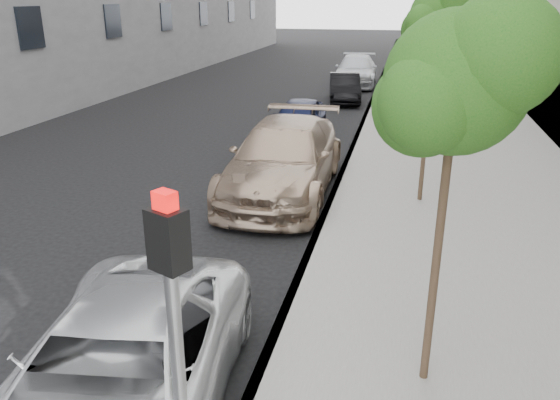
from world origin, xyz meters
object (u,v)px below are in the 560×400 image
(tree_mid, at_px, (438,16))
(tree_far, at_px, (430,14))
(suv, at_px, (284,158))
(sedan_rear, at_px, (356,71))
(minivan, at_px, (119,376))
(sedan_blue, at_px, (298,119))
(tree_near, at_px, (459,83))
(signal_pole, at_px, (177,359))
(sedan_black, at_px, (345,88))

(tree_mid, bearing_deg, tree_far, 90.00)
(suv, height_order, sedan_rear, suv)
(tree_mid, distance_m, sedan_rear, 18.79)
(suv, bearing_deg, sedan_rear, 89.11)
(minivan, height_order, suv, suv)
(tree_far, relative_size, sedan_blue, 1.22)
(tree_near, bearing_deg, sedan_blue, 108.36)
(signal_pole, height_order, sedan_blue, signal_pole)
(tree_near, height_order, sedan_blue, tree_near)
(sedan_blue, bearing_deg, suv, -82.72)
(tree_near, bearing_deg, tree_mid, 90.00)
(tree_far, bearing_deg, minivan, -102.93)
(sedan_black, bearing_deg, sedan_rear, 81.18)
(minivan, bearing_deg, sedan_black, 82.09)
(tree_near, relative_size, tree_mid, 0.93)
(sedan_black, bearing_deg, tree_near, -89.12)
(tree_near, distance_m, suv, 8.04)
(tree_near, distance_m, sedan_blue, 13.24)
(tree_far, distance_m, sedan_rear, 12.58)
(sedan_black, bearing_deg, sedan_blue, -104.55)
(sedan_blue, bearing_deg, tree_far, 10.71)
(tree_near, height_order, tree_far, tree_far)
(tree_mid, distance_m, sedan_black, 13.84)
(tree_mid, xyz_separation_m, sedan_blue, (-4.05, 5.72, -3.54))
(sedan_blue, bearing_deg, signal_pole, -82.24)
(sedan_rear, bearing_deg, tree_near, -84.16)
(suv, bearing_deg, sedan_blue, 96.63)
(suv, xyz_separation_m, sedan_black, (0.00, 12.74, -0.22))
(tree_far, bearing_deg, tree_mid, -90.00)
(minivan, relative_size, sedan_blue, 1.30)
(tree_mid, relative_size, signal_pole, 1.46)
(tree_mid, relative_size, suv, 0.82)
(minivan, distance_m, sedan_black, 20.95)
(tree_mid, relative_size, sedan_black, 1.25)
(tree_near, height_order, sedan_black, tree_near)
(tree_mid, xyz_separation_m, sedan_rear, (-3.33, 18.18, -3.42))
(minivan, xyz_separation_m, suv, (0.00, 8.20, 0.16))
(sedan_black, bearing_deg, signal_pole, -95.24)
(sedan_rear, bearing_deg, sedan_black, -91.83)
(signal_pole, relative_size, minivan, 0.66)
(suv, xyz_separation_m, sedan_blue, (-0.73, 5.50, -0.20))
(tree_far, height_order, suv, tree_far)
(signal_pole, height_order, minivan, signal_pole)
(tree_near, relative_size, signal_pole, 1.36)
(tree_mid, distance_m, suv, 4.72)
(minivan, relative_size, suv, 0.85)
(sedan_blue, height_order, sedan_black, sedan_blue)
(tree_mid, bearing_deg, suv, 176.35)
(tree_far, distance_m, minivan, 15.24)
(suv, height_order, sedan_black, suv)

